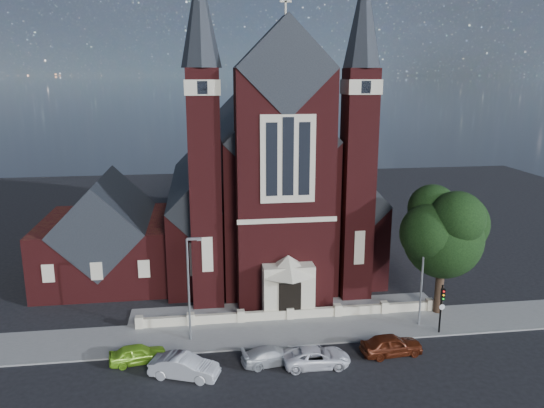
{
  "coord_description": "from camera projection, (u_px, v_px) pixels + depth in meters",
  "views": [
    {
      "loc": [
        -6.95,
        -32.77,
        19.4
      ],
      "look_at": [
        -0.7,
        12.0,
        8.42
      ],
      "focal_mm": 35.0,
      "sensor_mm": 36.0,
      "label": 1
    }
  ],
  "objects": [
    {
      "name": "car_lime_van",
      "position": [
        138.0,
        354.0,
        36.65
      ],
      "size": [
        4.08,
        2.18,
        1.32
      ],
      "primitive_type": "imported",
      "rotation": [
        0.0,
        0.0,
        1.74
      ],
      "color": "#87CA28",
      "rests_on": "ground"
    },
    {
      "name": "street_tree",
      "position": [
        446.0,
        235.0,
        42.59
      ],
      "size": [
        6.4,
        6.6,
        10.7
      ],
      "color": "black",
      "rests_on": "ground"
    },
    {
      "name": "parish_hall",
      "position": [
        107.0,
        239.0,
        51.28
      ],
      "size": [
        12.0,
        12.2,
        10.24
      ],
      "color": "#461213",
      "rests_on": "ground"
    },
    {
      "name": "forecourt_wall",
      "position": [
        290.0,
        319.0,
        43.3
      ],
      "size": [
        24.0,
        0.4,
        0.9
      ],
      "primitive_type": "cube",
      "color": "beige",
      "rests_on": "ground"
    },
    {
      "name": "street_lamp_left",
      "position": [
        190.0,
        283.0,
        38.75
      ],
      "size": [
        1.16,
        0.22,
        8.09
      ],
      "color": "gray",
      "rests_on": "ground"
    },
    {
      "name": "car_silver_b",
      "position": [
        272.0,
        355.0,
        36.54
      ],
      "size": [
        4.46,
        2.43,
        1.23
      ],
      "primitive_type": "imported",
      "rotation": [
        0.0,
        0.0,
        1.75
      ],
      "color": "#B6BABE",
      "rests_on": "ground"
    },
    {
      "name": "car_white_suv",
      "position": [
        317.0,
        357.0,
        36.25
      ],
      "size": [
        4.65,
        2.17,
        1.29
      ],
      "primitive_type": "imported",
      "rotation": [
        0.0,
        0.0,
        1.57
      ],
      "color": "white",
      "rests_on": "ground"
    },
    {
      "name": "car_silver_a",
      "position": [
        184.0,
        367.0,
        34.85
      ],
      "size": [
        4.87,
        3.05,
        1.51
      ],
      "primitive_type": "imported",
      "rotation": [
        0.0,
        0.0,
        1.23
      ],
      "color": "#B1B4B9",
      "rests_on": "ground"
    },
    {
      "name": "ground",
      "position": [
        275.0,
        281.0,
        51.48
      ],
      "size": [
        120.0,
        120.0,
        0.0
      ],
      "primitive_type": "plane",
      "color": "black",
      "rests_on": "ground"
    },
    {
      "name": "traffic_signal",
      "position": [
        442.0,
        303.0,
        40.25
      ],
      "size": [
        0.28,
        0.42,
        4.0
      ],
      "color": "black",
      "rests_on": "ground"
    },
    {
      "name": "street_lamp_right",
      "position": [
        424.0,
        271.0,
        41.17
      ],
      "size": [
        1.16,
        0.22,
        8.09
      ],
      "color": "gray",
      "rests_on": "ground"
    },
    {
      "name": "pavement_strip",
      "position": [
        294.0,
        331.0,
        41.38
      ],
      "size": [
        60.0,
        5.0,
        0.12
      ],
      "primitive_type": "cube",
      "color": "slate",
      "rests_on": "ground"
    },
    {
      "name": "forecourt_paving",
      "position": [
        286.0,
        309.0,
        45.23
      ],
      "size": [
        26.0,
        3.0,
        0.14
      ],
      "primitive_type": "cube",
      "color": "slate",
      "rests_on": "ground"
    },
    {
      "name": "car_dark_red",
      "position": [
        391.0,
        345.0,
        37.7
      ],
      "size": [
        4.57,
        2.16,
        1.51
      ],
      "primitive_type": "imported",
      "rotation": [
        0.0,
        0.0,
        1.66
      ],
      "color": "#501D0D",
      "rests_on": "ground"
    },
    {
      "name": "church",
      "position": [
        264.0,
        182.0,
        57.2
      ],
      "size": [
        20.01,
        34.9,
        29.2
      ],
      "color": "#461213",
      "rests_on": "ground"
    }
  ]
}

